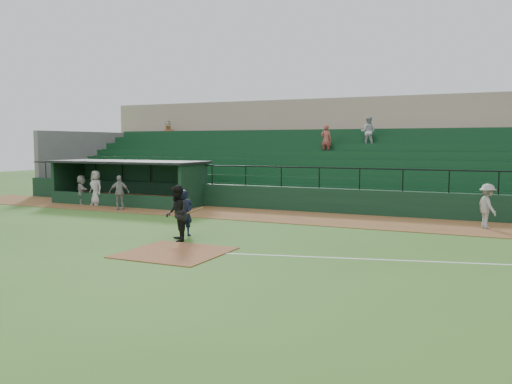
% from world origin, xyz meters
% --- Properties ---
extents(ground, '(90.00, 90.00, 0.00)m').
position_xyz_m(ground, '(0.00, 0.00, 0.00)').
color(ground, '#335F1E').
rests_on(ground, ground).
extents(warning_track, '(40.00, 4.00, 0.03)m').
position_xyz_m(warning_track, '(0.00, 8.00, 0.01)').
color(warning_track, brown).
rests_on(warning_track, ground).
extents(home_plate_dirt, '(3.00, 3.00, 0.03)m').
position_xyz_m(home_plate_dirt, '(0.00, -1.00, 0.01)').
color(home_plate_dirt, brown).
rests_on(home_plate_dirt, ground).
extents(foul_line, '(17.49, 4.44, 0.01)m').
position_xyz_m(foul_line, '(8.00, 1.20, 0.01)').
color(foul_line, white).
rests_on(foul_line, ground).
extents(stadium_structure, '(38.00, 13.08, 6.40)m').
position_xyz_m(stadium_structure, '(-0.00, 16.46, 2.30)').
color(stadium_structure, black).
rests_on(stadium_structure, ground).
extents(dugout, '(8.90, 3.20, 2.42)m').
position_xyz_m(dugout, '(-9.75, 9.56, 1.33)').
color(dugout, black).
rests_on(dugout, ground).
extents(batter_at_plate, '(1.10, 0.73, 1.70)m').
position_xyz_m(batter_at_plate, '(-1.31, 1.69, 0.85)').
color(batter_at_plate, black).
rests_on(batter_at_plate, ground).
extents(umpire, '(1.17, 1.21, 1.96)m').
position_xyz_m(umpire, '(-1.01, 0.68, 0.98)').
color(umpire, black).
rests_on(umpire, ground).
extents(runner, '(1.12, 1.32, 1.77)m').
position_xyz_m(runner, '(8.64, 8.10, 0.91)').
color(runner, gray).
rests_on(runner, warning_track).
extents(dugout_player_a, '(1.10, 0.84, 1.73)m').
position_xyz_m(dugout_player_a, '(-8.50, 6.82, 0.90)').
color(dugout_player_a, gray).
rests_on(dugout_player_a, warning_track).
extents(dugout_player_b, '(1.03, 0.79, 1.89)m').
position_xyz_m(dugout_player_b, '(-10.86, 7.80, 0.97)').
color(dugout_player_b, '#ACA7A1').
rests_on(dugout_player_b, warning_track).
extents(dugout_player_c, '(1.43, 1.34, 1.60)m').
position_xyz_m(dugout_player_c, '(-11.95, 7.87, 0.83)').
color(dugout_player_c, '#A19C96').
rests_on(dugout_player_c, warning_track).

